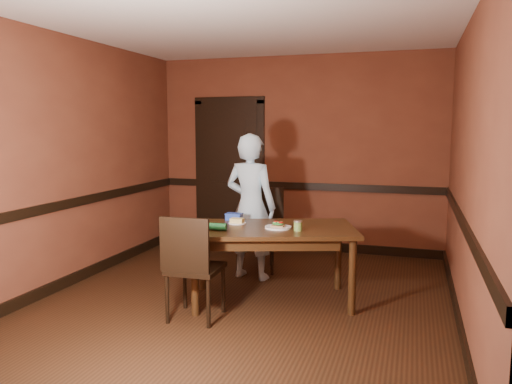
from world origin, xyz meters
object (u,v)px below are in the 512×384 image
Objects in this scene: sandwich_plate at (278,226)px; cheese_saucer at (237,221)px; chair_near at (196,266)px; person at (251,207)px; dining_table at (272,264)px; chair_far at (255,230)px; food_tub at (234,217)px; sauce_jar at (298,226)px.

cheese_saucer is at bearing 168.18° from sandwich_plate.
person is at bearing -96.10° from chair_near.
chair_far reaches higher than dining_table.
chair_far reaches higher than food_tub.
dining_table is at bearing -132.83° from chair_near.
dining_table is 0.52m from sauce_jar.
person reaches higher than chair_near.
chair_far is 5.77× the size of food_tub.
chair_near reaches higher than dining_table.
sandwich_plate is at bearing -26.97° from food_tub.
sauce_jar reaches higher than sandwich_plate.
sauce_jar is at bearing -12.99° from cheese_saucer.
person reaches higher than chair_far.
person reaches higher than dining_table.
food_tub is at bearing -106.29° from chair_far.
food_tub is (-0.55, 0.28, 0.02)m from sandwich_plate.
dining_table is at bearing 131.06° from person.
sauce_jar is 0.57× the size of food_tub.
chair_near reaches higher than food_tub.
chair_far is 1.20m from sandwich_plate.
dining_table is 0.97× the size of person.
chair_far is 0.45m from person.
person reaches higher than cheese_saucer.
person reaches higher than food_tub.
sauce_jar is at bearing -71.47° from chair_far.
sandwich_plate is at bearing 133.52° from person.
dining_table is 0.83m from chair_near.
person is 1.07m from sauce_jar.
sauce_jar reaches higher than cheese_saucer.
sandwich_plate reaches higher than cheese_saucer.
person is 0.64m from cheese_saucer.
food_tub is at bearing 135.52° from dining_table.
dining_table is 0.56m from cheese_saucer.
dining_table is 1.62× the size of chair_far.
dining_table is at bearing 161.02° from sauce_jar.
chair_far is at bearing -73.75° from person.
dining_table is 9.36× the size of food_tub.
dining_table is at bearing -8.40° from cheese_saucer.
dining_table is 0.94m from person.
food_tub is at bearing 156.38° from sauce_jar.
cheese_saucer is 0.21m from food_tub.
chair_near reaches higher than sauce_jar.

